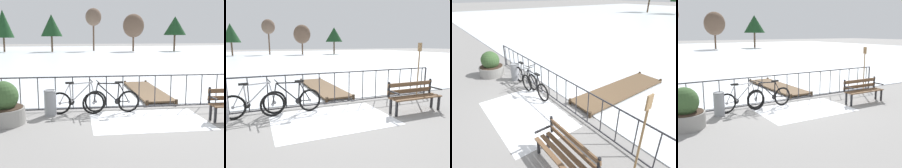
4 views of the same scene
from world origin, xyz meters
The scene contains 12 objects.
ground_plane centered at (0.00, 0.00, 0.00)m, with size 160.00×160.00×0.00m, color gray.
snow_patch centered at (0.24, -1.20, 0.00)m, with size 3.09×2.05×0.01m, color white.
railing_fence centered at (0.00, 0.00, 0.56)m, with size 9.06×0.06×1.07m.
bicycle_near_railing centered at (-0.66, -0.37, 0.37)m, with size 1.71×0.52×0.97m.
bicycle_second centered at (-1.64, -0.25, 0.37)m, with size 1.71×0.52×0.97m.
park_bench centered at (2.67, -1.44, 0.51)m, with size 1.60×0.49×0.89m.
planter_with_shrub centered at (-3.55, -1.01, 0.47)m, with size 1.08×1.08×1.12m.
trash_bin centered at (-2.42, -0.36, 0.37)m, with size 0.35×0.35×0.73m.
oar_upright centered at (3.67, -0.49, 1.14)m, with size 0.04×0.16×1.98m.
wooden_dock centered at (1.09, 2.33, 0.12)m, with size 1.10×4.17×0.20m.
tree_west_mid centered at (7.17, 33.83, 3.83)m, with size 3.18×3.18×5.59m.
tree_extra centered at (13.62, 33.69, 3.85)m, with size 3.42×3.42×5.28m.
Camera 4 is at (-4.78, -8.68, 2.58)m, focal length 44.24 mm.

